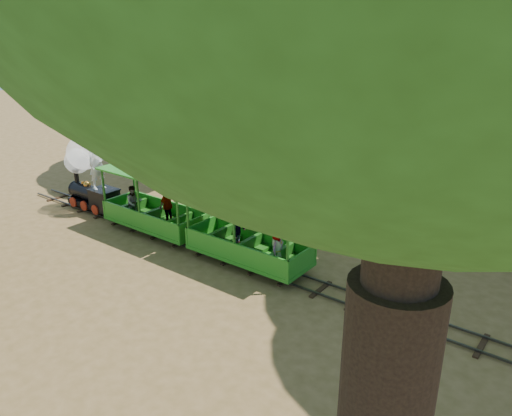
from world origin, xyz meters
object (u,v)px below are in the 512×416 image
Objects in this scene: carriage_front at (154,209)px; fence at (380,182)px; locomotive at (88,165)px; carriage_rear at (249,239)px.

carriage_front reaches higher than fence.
carriage_rear is at bearing -0.39° from locomotive.
carriage_rear is at bearing 0.24° from carriage_front.
carriage_rear is at bearing -92.68° from fence.
locomotive is 0.17× the size of fence.
carriage_front is (3.49, -0.07, -0.89)m from locomotive.
locomotive is 11.20m from fence.
carriage_rear is 0.21× the size of fence.
carriage_front is 0.21× the size of fence.
carriage_front and carriage_rear have the same top height.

